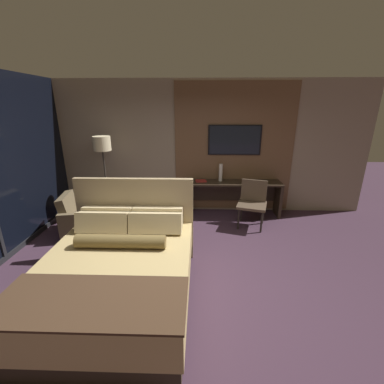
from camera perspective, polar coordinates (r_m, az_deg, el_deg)
ground_plane at (r=3.72m, az=1.22°, el=-19.10°), size 16.00×16.00×0.00m
wall_back_tv_panel at (r=5.60m, az=2.71°, el=9.63°), size 7.20×0.09×2.80m
bed at (r=3.38m, az=-15.87°, el=-16.63°), size 1.74×2.09×1.28m
desk at (r=5.61m, az=9.09°, el=0.08°), size 2.01×0.47×0.74m
tv at (r=5.55m, az=9.44°, el=11.33°), size 1.11×0.04×0.62m
desk_chair at (r=5.16m, az=13.34°, el=-1.62°), size 0.66×0.66×0.89m
armchair_by_window at (r=5.22m, az=-22.47°, el=-5.65°), size 0.94×0.96×0.76m
floor_lamp at (r=5.43m, az=-19.24°, el=8.73°), size 0.34×0.34×1.71m
vase_tall at (r=5.50m, az=6.38°, el=4.34°), size 0.08×0.08×0.37m
book at (r=5.46m, az=1.98°, el=2.49°), size 0.24×0.19×0.03m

